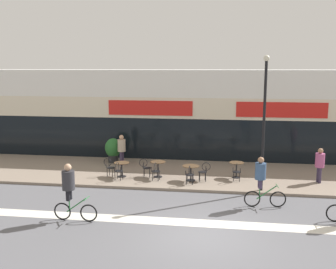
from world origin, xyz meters
The scene contains 21 objects.
ground_plane centered at (0.00, 0.00, 0.00)m, with size 120.00×120.00×0.00m, color #5B5B60.
sidewalk_slab centered at (0.00, 7.25, 0.06)m, with size 40.00×5.50×0.12m, color gray.
storefront_facade centered at (0.00, 11.96, 2.63)m, with size 40.00×4.06×5.28m.
bike_lane_stripe centered at (0.00, 1.06, 0.00)m, with size 36.00×0.70×0.01m, color silver.
bistro_table_0 centered at (-4.35, 6.05, 0.64)m, with size 0.76×0.76×0.72m.
bistro_table_1 centered at (-2.58, 6.26, 0.68)m, with size 0.75×0.75×0.77m.
bistro_table_2 centered at (-0.93, 5.87, 0.64)m, with size 0.80×0.80×0.72m.
bistro_table_3 centered at (1.21, 6.69, 0.66)m, with size 0.71×0.71×0.76m.
cafe_chair_0_near centered at (-4.36, 5.43, 0.64)m, with size 0.44×0.60×0.90m.
cafe_chair_0_side centered at (-4.97, 6.06, 0.64)m, with size 0.60×0.45×0.90m.
cafe_chair_1_near centered at (-2.59, 5.63, 0.64)m, with size 0.43×0.59×0.90m.
cafe_chair_1_side centered at (-3.21, 6.25, 0.64)m, with size 0.60×0.45×0.90m.
cafe_chair_2_near centered at (-0.94, 5.25, 0.64)m, with size 0.42×0.58×0.90m.
cafe_chair_2_side centered at (-0.31, 5.89, 0.64)m, with size 0.60×0.45×0.90m.
cafe_chair_3_near centered at (1.21, 6.07, 0.64)m, with size 0.42×0.58×0.90m.
planter_pot centered at (-5.59, 8.87, 0.87)m, with size 0.90×0.90×1.38m.
lamp_post centered at (2.24, 4.85, 3.44)m, with size 0.26×0.26×5.81m.
cyclist_0 centered at (-4.80, 0.66, 1.25)m, with size 1.63×0.49×2.09m.
cyclist_1 centered at (2.06, 3.04, 1.17)m, with size 1.64×0.52×2.01m.
pedestrian_near_end centered at (-4.95, 8.34, 1.11)m, with size 0.53×0.53×1.67m.
pedestrian_far_end centered at (5.00, 6.39, 1.09)m, with size 0.51×0.51×1.63m.
Camera 1 is at (0.55, -12.09, 5.44)m, focal length 42.00 mm.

